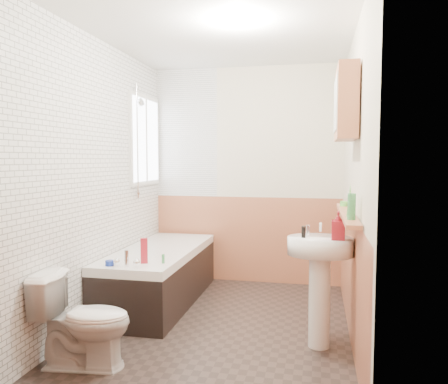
{
  "coord_description": "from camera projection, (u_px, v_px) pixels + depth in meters",
  "views": [
    {
      "loc": [
        0.81,
        -3.63,
        1.44
      ],
      "look_at": [
        0.0,
        0.15,
        1.15
      ],
      "focal_mm": 35.0,
      "sensor_mm": 36.0,
      "label": 1
    }
  ],
  "objects": [
    {
      "name": "wainscot_front",
      "position": [
        166.0,
        329.0,
        2.43
      ],
      "size": [
        2.2,
        0.01,
        1.0
      ],
      "primitive_type": "cube",
      "color": "#BB704C",
      "rests_on": "wall_front"
    },
    {
      "name": "wainscot_back",
      "position": [
        246.0,
        239.0,
        5.13
      ],
      "size": [
        2.2,
        0.01,
        1.0
      ],
      "primitive_type": "cube",
      "color": "#BB704C",
      "rests_on": "wall_back"
    },
    {
      "name": "sink",
      "position": [
        320.0,
        269.0,
        3.32
      ],
      "size": [
        0.5,
        0.4,
        0.96
      ],
      "rotation": [
        0.0,
        0.0,
        0.13
      ],
      "color": "white",
      "rests_on": "floor"
    },
    {
      "name": "green_bottle",
      "position": [
        350.0,
        200.0,
        3.1
      ],
      "size": [
        0.05,
        0.05,
        0.23
      ],
      "primitive_type": "cone",
      "rotation": [
        0.0,
        0.0,
        -0.19
      ],
      "color": "#59C647",
      "rests_on": "pine_shelf"
    },
    {
      "name": "foam_can",
      "position": [
        352.0,
        207.0,
        2.95
      ],
      "size": [
        0.07,
        0.07,
        0.18
      ],
      "primitive_type": "cylinder",
      "rotation": [
        0.0,
        0.0,
        -0.33
      ],
      "color": "#388447",
      "rests_on": "pine_shelf"
    },
    {
      "name": "floor",
      "position": [
        220.0,
        324.0,
        3.82
      ],
      "size": [
        2.8,
        2.8,
        0.0
      ],
      "primitive_type": "plane",
      "color": "black",
      "rests_on": "ground"
    },
    {
      "name": "tile_return_back",
      "position": [
        186.0,
        133.0,
        5.19
      ],
      "size": [
        0.75,
        0.01,
        1.5
      ],
      "primitive_type": "cube",
      "color": "white",
      "rests_on": "wall_back"
    },
    {
      "name": "ceiling",
      "position": [
        220.0,
        32.0,
        3.63
      ],
      "size": [
        2.8,
        2.8,
        0.0
      ],
      "primitive_type": "plane",
      "rotation": [
        3.14,
        0.0,
        0.0
      ],
      "color": "white",
      "rests_on": "ground"
    },
    {
      "name": "shower_riser",
      "position": [
        138.0,
        131.0,
        4.57
      ],
      "size": [
        0.1,
        0.08,
        1.2
      ],
      "color": "silver",
      "rests_on": "wall_left"
    },
    {
      "name": "medicine_cabinet",
      "position": [
        346.0,
        104.0,
        3.31
      ],
      "size": [
        0.15,
        0.6,
        0.54
      ],
      "color": "#BB704C",
      "rests_on": "wall_right"
    },
    {
      "name": "black_jar",
      "position": [
        344.0,
        204.0,
        3.81
      ],
      "size": [
        0.07,
        0.07,
        0.04
      ],
      "primitive_type": "cylinder",
      "rotation": [
        0.0,
        0.0,
        -0.07
      ],
      "color": "#59C647",
      "rests_on": "pine_shelf"
    },
    {
      "name": "clear_bottle",
      "position": [
        304.0,
        232.0,
        3.29
      ],
      "size": [
        0.03,
        0.03,
        0.09
      ],
      "primitive_type": "cylinder",
      "rotation": [
        0.0,
        0.0,
        -0.02
      ],
      "color": "black",
      "rests_on": "sink"
    },
    {
      "name": "wall_left",
      "position": [
        101.0,
        180.0,
        3.96
      ],
      "size": [
        0.02,
        2.8,
        2.5
      ],
      "primitive_type": "cube",
      "color": "beige",
      "rests_on": "ground"
    },
    {
      "name": "pine_shelf",
      "position": [
        347.0,
        214.0,
        3.37
      ],
      "size": [
        0.1,
        1.38,
        0.03
      ],
      "primitive_type": "cube",
      "color": "#BB704C",
      "rests_on": "wall_right"
    },
    {
      "name": "blue_gel",
      "position": [
        144.0,
        251.0,
        3.74
      ],
      "size": [
        0.07,
        0.06,
        0.22
      ],
      "primitive_type": "cube",
      "rotation": [
        0.0,
        0.0,
        0.41
      ],
      "color": "maroon",
      "rests_on": "bathtub"
    },
    {
      "name": "orange_bottle",
      "position": [
        163.0,
        259.0,
        3.75
      ],
      "size": [
        0.03,
        0.03,
        0.08
      ],
      "primitive_type": "cylinder",
      "rotation": [
        0.0,
        0.0,
        0.19
      ],
      "color": "#388447",
      "rests_on": "bathtub"
    },
    {
      "name": "wainscot_right",
      "position": [
        351.0,
        275.0,
        3.55
      ],
      "size": [
        0.01,
        2.8,
        1.0
      ],
      "primitive_type": "cube",
      "color": "#BB704C",
      "rests_on": "wall_right"
    },
    {
      "name": "wall_back",
      "position": [
        247.0,
        176.0,
        5.1
      ],
      "size": [
        2.2,
        0.02,
        2.5
      ],
      "primitive_type": "cube",
      "color": "beige",
      "rests_on": "ground"
    },
    {
      "name": "wall_right",
      "position": [
        355.0,
        183.0,
        3.49
      ],
      "size": [
        0.02,
        2.8,
        2.5
      ],
      "primitive_type": "cube",
      "color": "beige",
      "rests_on": "ground"
    },
    {
      "name": "wall_front",
      "position": [
        164.0,
        195.0,
        2.35
      ],
      "size": [
        2.2,
        0.02,
        2.5
      ],
      "primitive_type": "cube",
      "color": "beige",
      "rests_on": "ground"
    },
    {
      "name": "window",
      "position": [
        146.0,
        140.0,
        4.84
      ],
      "size": [
        0.03,
        0.79,
        0.99
      ],
      "color": "white",
      "rests_on": "wall_left"
    },
    {
      "name": "toilet",
      "position": [
        84.0,
        321.0,
        3.02
      ],
      "size": [
        0.7,
        0.44,
        0.65
      ],
      "primitive_type": "imported",
      "rotation": [
        0.0,
        0.0,
        1.68
      ],
      "color": "white",
      "rests_on": "floor"
    },
    {
      "name": "cream_jar",
      "position": [
        110.0,
        263.0,
        3.66
      ],
      "size": [
        0.08,
        0.08,
        0.04
      ],
      "primitive_type": "cylinder",
      "rotation": [
        0.0,
        0.0,
        -0.21
      ],
      "color": "#19339E",
      "rests_on": "bathtub"
    },
    {
      "name": "tile_cladding_left",
      "position": [
        103.0,
        180.0,
        3.95
      ],
      "size": [
        0.01,
        2.8,
        2.5
      ],
      "primitive_type": "cube",
      "color": "white",
      "rests_on": "wall_left"
    },
    {
      "name": "soap_bottle",
      "position": [
        338.0,
        233.0,
        3.21
      ],
      "size": [
        0.1,
        0.21,
        0.1
      ],
      "primitive_type": "imported",
      "rotation": [
        0.0,
        0.0,
        -0.02
      ],
      "color": "maroon",
      "rests_on": "sink"
    },
    {
      "name": "bathtub",
      "position": [
        160.0,
        274.0,
        4.4
      ],
      "size": [
        0.7,
        1.75,
        0.69
      ],
      "color": "black",
      "rests_on": "floor"
    }
  ]
}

